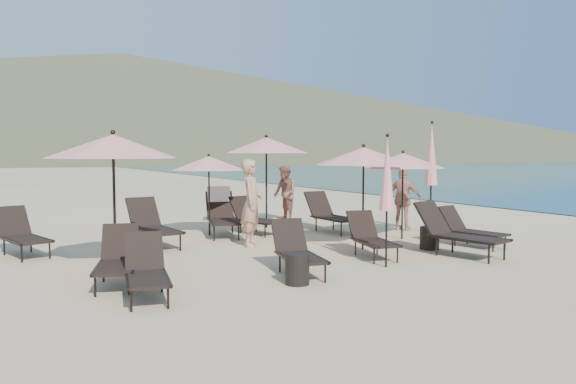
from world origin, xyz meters
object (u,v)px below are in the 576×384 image
lounger_2 (297,250)px  umbrella_open_0 (113,146)px  side_table_0 (297,269)px  beachgoer_c (403,199)px  beachgoer_a (252,203)px  side_table_1 (429,238)px  umbrella_open_1 (364,156)px  lounger_8 (222,212)px  lounger_6 (22,233)px  umbrella_open_3 (209,163)px  lounger_1 (146,269)px  lounger_10 (331,214)px  umbrella_open_4 (266,145)px  lounger_9 (254,217)px  lounger_4 (457,231)px  umbrella_open_2 (403,161)px  umbrella_closed_1 (431,155)px  beachgoer_b (285,193)px  lounger_5 (470,228)px  lounger_7 (153,225)px  lounger_3 (371,237)px  lounger_0 (117,259)px  umbrella_closed_0 (387,175)px

lounger_2 → umbrella_open_0: bearing=158.5°
side_table_0 → beachgoer_c: (5.43, 3.96, 0.59)m
side_table_0 → beachgoer_a: size_ratio=0.25×
side_table_0 → side_table_1: (4.01, 1.42, -0.00)m
umbrella_open_1 → beachgoer_a: umbrella_open_1 is taller
lounger_8 → beachgoer_a: size_ratio=1.04×
lounger_6 → beachgoer_a: size_ratio=0.91×
umbrella_open_3 → lounger_1: bearing=-119.1°
lounger_2 → lounger_10: lounger_10 is taller
umbrella_open_4 → lounger_9: bearing=-132.2°
lounger_1 → lounger_4: (6.19, 0.25, 0.09)m
lounger_6 → umbrella_open_2: umbrella_open_2 is taller
lounger_4 → umbrella_closed_1: (1.77, 2.65, 1.48)m
beachgoer_b → side_table_1: bearing=3.6°
lounger_9 → umbrella_open_4: size_ratio=0.66×
lounger_5 → umbrella_open_4: size_ratio=0.61×
lounger_7 → lounger_3: bearing=-48.6°
lounger_7 → side_table_0: size_ratio=3.85×
lounger_6 → beachgoer_c: size_ratio=1.04×
lounger_5 → beachgoer_b: 6.21m
lounger_8 → side_table_0: 5.54m
beachgoer_b → lounger_10: bearing=-1.7°
lounger_0 → lounger_4: bearing=10.7°
umbrella_open_2 → lounger_8: bearing=142.2°
lounger_6 → umbrella_open_3: 4.49m
lounger_9 → lounger_1: bearing=-141.6°
lounger_4 → umbrella_open_4: 5.97m
lounger_8 → umbrella_open_0: 4.71m
lounger_9 → lounger_2: bearing=-119.3°
lounger_7 → umbrella_open_1: size_ratio=0.83×
lounger_2 → side_table_0: lounger_2 is taller
beachgoer_c → lounger_9: bearing=40.8°
lounger_4 → lounger_5: 1.30m
lounger_3 → lounger_9: 4.01m
umbrella_open_4 → beachgoer_a: umbrella_open_4 is taller
lounger_6 → lounger_7: bearing=-19.3°
umbrella_open_0 → umbrella_open_1: (5.01, -0.29, -0.18)m
lounger_3 → lounger_9: (-0.66, 3.96, 0.03)m
lounger_6 → umbrella_closed_0: size_ratio=0.73×
lounger_7 → beachgoer_a: (1.92, -0.96, 0.47)m
lounger_9 → umbrella_open_2: bearing=-56.1°
lounger_1 → umbrella_closed_1: size_ratio=0.55×
beachgoer_c → umbrella_open_1: bearing=95.7°
lounger_9 → umbrella_open_1: bearing=-85.1°
lounger_3 → umbrella_open_0: umbrella_open_0 is taller
lounger_2 → umbrella_open_4: 6.17m
umbrella_closed_1 → lounger_1: bearing=-159.9°
side_table_0 → lounger_8: bearing=80.2°
lounger_3 → umbrella_closed_1: (3.31, 1.92, 1.57)m
umbrella_open_0 → beachgoer_a: bearing=21.2°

